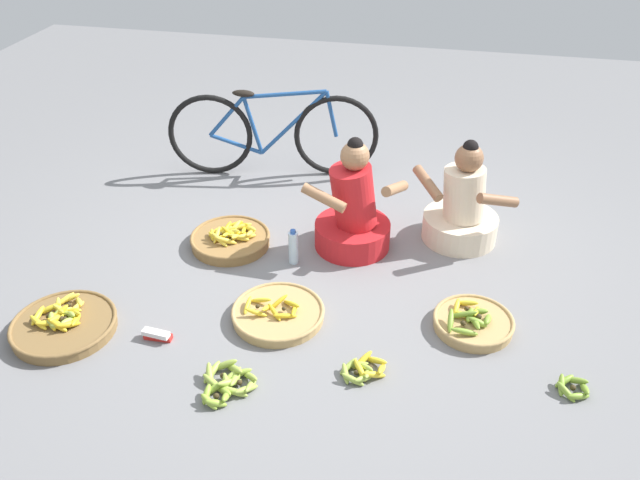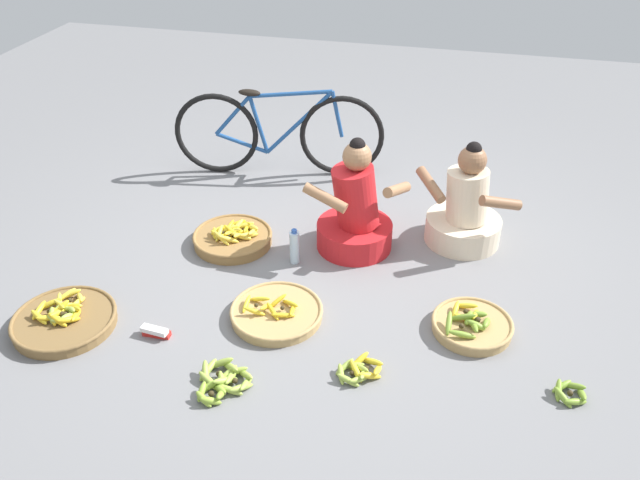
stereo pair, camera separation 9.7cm
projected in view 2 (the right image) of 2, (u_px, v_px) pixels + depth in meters
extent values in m
plane|color=slate|center=(327.00, 268.00, 4.31)|extent=(10.00, 10.00, 0.00)
cylinder|color=red|center=(354.00, 235.00, 4.48)|extent=(0.52, 0.52, 0.18)
cylinder|color=red|center=(356.00, 197.00, 4.32)|extent=(0.42, 0.39, 0.46)
sphere|color=#9E704C|center=(357.00, 157.00, 4.15)|extent=(0.19, 0.19, 0.19)
sphere|color=black|center=(357.00, 146.00, 4.11)|extent=(0.10, 0.10, 0.10)
cylinder|color=#9E704C|center=(325.00, 198.00, 4.13)|extent=(0.32, 0.13, 0.16)
cylinder|color=#9E704C|center=(397.00, 190.00, 4.23)|extent=(0.16, 0.31, 0.16)
cylinder|color=beige|center=(463.00, 229.00, 4.54)|extent=(0.52, 0.52, 0.18)
cylinder|color=beige|center=(467.00, 196.00, 4.39)|extent=(0.39, 0.37, 0.38)
sphere|color=#8C6042|center=(472.00, 160.00, 4.25)|extent=(0.19, 0.19, 0.19)
sphere|color=black|center=(474.00, 150.00, 4.21)|extent=(0.10, 0.10, 0.10)
cylinder|color=#8C6042|center=(431.00, 185.00, 4.37)|extent=(0.24, 0.29, 0.16)
cylinder|color=#8C6042|center=(501.00, 203.00, 4.17)|extent=(0.30, 0.22, 0.16)
torus|color=black|center=(217.00, 134.00, 5.28)|extent=(0.68, 0.17, 0.68)
torus|color=black|center=(342.00, 136.00, 5.24)|extent=(0.68, 0.17, 0.68)
cylinder|color=#1E4C8C|center=(299.00, 123.00, 5.20)|extent=(0.55, 0.14, 0.55)
cylinder|color=#1E4C8C|center=(259.00, 125.00, 5.22)|extent=(0.15, 0.06, 0.49)
cylinder|color=#1E4C8C|center=(291.00, 94.00, 5.07)|extent=(0.65, 0.16, 0.08)
cylinder|color=#1E4C8C|center=(242.00, 143.00, 5.32)|extent=(0.42, 0.11, 0.18)
cylinder|color=#1E4C8C|center=(233.00, 115.00, 5.19)|extent=(0.31, 0.09, 0.35)
cylinder|color=#1E4C8C|center=(337.00, 114.00, 5.14)|extent=(0.12, 0.05, 0.38)
ellipsoid|color=black|center=(249.00, 93.00, 5.08)|extent=(0.18, 0.08, 0.05)
cylinder|color=brown|center=(65.00, 322.00, 3.81)|extent=(0.59, 0.59, 0.06)
torus|color=brown|center=(64.00, 318.00, 3.79)|extent=(0.60, 0.60, 0.02)
ellipsoid|color=gold|center=(76.00, 315.00, 3.78)|extent=(0.07, 0.15, 0.06)
ellipsoid|color=gold|center=(75.00, 308.00, 3.81)|extent=(0.14, 0.10, 0.09)
ellipsoid|color=gold|center=(70.00, 307.00, 3.82)|extent=(0.14, 0.05, 0.08)
ellipsoid|color=gold|center=(60.00, 309.00, 3.81)|extent=(0.10, 0.14, 0.09)
ellipsoid|color=gold|center=(54.00, 317.00, 3.76)|extent=(0.11, 0.14, 0.07)
ellipsoid|color=gold|center=(57.00, 320.00, 3.72)|extent=(0.14, 0.06, 0.09)
ellipsoid|color=gold|center=(69.00, 320.00, 3.73)|extent=(0.12, 0.13, 0.08)
sphere|color=#382D19|center=(65.00, 314.00, 3.77)|extent=(0.03, 0.03, 0.03)
ellipsoid|color=yellow|center=(79.00, 301.00, 3.88)|extent=(0.03, 0.14, 0.06)
ellipsoid|color=yellow|center=(80.00, 297.00, 3.91)|extent=(0.11, 0.12, 0.06)
ellipsoid|color=yellow|center=(71.00, 294.00, 3.94)|extent=(0.13, 0.09, 0.07)
ellipsoid|color=yellow|center=(66.00, 295.00, 3.93)|extent=(0.11, 0.12, 0.07)
ellipsoid|color=yellow|center=(59.00, 301.00, 3.88)|extent=(0.09, 0.13, 0.07)
ellipsoid|color=yellow|center=(63.00, 305.00, 3.84)|extent=(0.14, 0.05, 0.08)
ellipsoid|color=yellow|center=(71.00, 305.00, 3.84)|extent=(0.12, 0.11, 0.08)
sphere|color=#382D19|center=(70.00, 300.00, 3.89)|extent=(0.03, 0.03, 0.03)
ellipsoid|color=yellow|center=(59.00, 312.00, 3.78)|extent=(0.04, 0.15, 0.09)
ellipsoid|color=yellow|center=(60.00, 306.00, 3.83)|extent=(0.14, 0.12, 0.09)
ellipsoid|color=yellow|center=(50.00, 304.00, 3.85)|extent=(0.15, 0.10, 0.08)
ellipsoid|color=yellow|center=(39.00, 310.00, 3.81)|extent=(0.04, 0.15, 0.06)
ellipsoid|color=yellow|center=(39.00, 317.00, 3.76)|extent=(0.15, 0.09, 0.06)
ellipsoid|color=yellow|center=(50.00, 318.00, 3.75)|extent=(0.14, 0.12, 0.07)
sphere|color=#382D19|center=(49.00, 311.00, 3.80)|extent=(0.03, 0.03, 0.03)
ellipsoid|color=#9EB747|center=(69.00, 316.00, 3.75)|extent=(0.07, 0.13, 0.08)
ellipsoid|color=#9EB747|center=(71.00, 310.00, 3.80)|extent=(0.12, 0.10, 0.08)
ellipsoid|color=#9EB747|center=(67.00, 309.00, 3.82)|extent=(0.13, 0.04, 0.06)
ellipsoid|color=#9EB747|center=(58.00, 310.00, 3.81)|extent=(0.10, 0.13, 0.08)
ellipsoid|color=#9EB747|center=(52.00, 316.00, 3.76)|extent=(0.10, 0.13, 0.08)
ellipsoid|color=#9EB747|center=(57.00, 320.00, 3.73)|extent=(0.13, 0.04, 0.07)
ellipsoid|color=#9EB747|center=(61.00, 320.00, 3.73)|extent=(0.13, 0.09, 0.06)
sphere|color=#382D19|center=(62.00, 314.00, 3.78)|extent=(0.03, 0.03, 0.03)
cylinder|color=tan|center=(472.00, 327.00, 3.77)|extent=(0.46, 0.46, 0.06)
torus|color=tan|center=(473.00, 323.00, 3.76)|extent=(0.47, 0.47, 0.02)
ellipsoid|color=olive|center=(486.00, 323.00, 3.72)|extent=(0.06, 0.12, 0.06)
ellipsoid|color=olive|center=(477.00, 315.00, 3.78)|extent=(0.12, 0.05, 0.06)
ellipsoid|color=olive|center=(469.00, 318.00, 3.75)|extent=(0.06, 0.12, 0.06)
ellipsoid|color=olive|center=(476.00, 325.00, 3.69)|extent=(0.12, 0.05, 0.07)
sphere|color=#382D19|center=(478.00, 320.00, 3.73)|extent=(0.03, 0.03, 0.03)
ellipsoid|color=yellow|center=(475.00, 314.00, 3.78)|extent=(0.06, 0.14, 0.06)
ellipsoid|color=yellow|center=(467.00, 306.00, 3.85)|extent=(0.13, 0.04, 0.06)
ellipsoid|color=yellow|center=(456.00, 309.00, 3.82)|extent=(0.05, 0.14, 0.06)
ellipsoid|color=yellow|center=(465.00, 318.00, 3.76)|extent=(0.13, 0.03, 0.06)
sphere|color=#382D19|center=(466.00, 311.00, 3.80)|extent=(0.03, 0.03, 0.03)
ellipsoid|color=olive|center=(474.00, 326.00, 3.69)|extent=(0.07, 0.17, 0.08)
ellipsoid|color=olive|center=(462.00, 317.00, 3.75)|extent=(0.16, 0.03, 0.09)
ellipsoid|color=olive|center=(449.00, 323.00, 3.70)|extent=(0.04, 0.16, 0.09)
ellipsoid|color=olive|center=(462.00, 334.00, 3.63)|extent=(0.17, 0.06, 0.06)
sphere|color=#382D19|center=(461.00, 326.00, 3.69)|extent=(0.03, 0.03, 0.03)
cylinder|color=tan|center=(277.00, 314.00, 3.88)|extent=(0.54, 0.54, 0.06)
torus|color=tan|center=(276.00, 310.00, 3.86)|extent=(0.56, 0.56, 0.02)
ellipsoid|color=gold|center=(293.00, 309.00, 3.83)|extent=(0.04, 0.14, 0.05)
ellipsoid|color=gold|center=(290.00, 303.00, 3.88)|extent=(0.14, 0.10, 0.06)
ellipsoid|color=gold|center=(277.00, 301.00, 3.88)|extent=(0.12, 0.12, 0.08)
ellipsoid|color=gold|center=(273.00, 311.00, 3.81)|extent=(0.12, 0.12, 0.06)
ellipsoid|color=gold|center=(283.00, 315.00, 3.79)|extent=(0.14, 0.08, 0.05)
sphere|color=#382D19|center=(282.00, 308.00, 3.84)|extent=(0.03, 0.03, 0.03)
ellipsoid|color=yellow|center=(265.00, 307.00, 3.84)|extent=(0.05, 0.14, 0.08)
ellipsoid|color=yellow|center=(260.00, 299.00, 3.91)|extent=(0.14, 0.04, 0.06)
ellipsoid|color=yellow|center=(246.00, 304.00, 3.87)|extent=(0.03, 0.14, 0.06)
ellipsoid|color=yellow|center=(254.00, 311.00, 3.81)|extent=(0.14, 0.05, 0.07)
sphere|color=#382D19|center=(256.00, 305.00, 3.86)|extent=(0.03, 0.03, 0.03)
cylinder|color=olive|center=(233.00, 239.00, 4.54)|extent=(0.54, 0.54, 0.07)
torus|color=olive|center=(232.00, 235.00, 4.52)|extent=(0.55, 0.55, 0.02)
ellipsoid|color=yellow|center=(253.00, 232.00, 4.49)|extent=(0.05, 0.15, 0.08)
ellipsoid|color=yellow|center=(252.00, 227.00, 4.55)|extent=(0.14, 0.13, 0.08)
ellipsoid|color=yellow|center=(244.00, 226.00, 4.57)|extent=(0.16, 0.09, 0.07)
ellipsoid|color=yellow|center=(237.00, 227.00, 4.54)|extent=(0.09, 0.15, 0.09)
ellipsoid|color=yellow|center=(235.00, 232.00, 4.50)|extent=(0.10, 0.15, 0.07)
ellipsoid|color=yellow|center=(241.00, 236.00, 4.46)|extent=(0.15, 0.04, 0.06)
ellipsoid|color=yellow|center=(249.00, 235.00, 4.47)|extent=(0.13, 0.14, 0.08)
sphere|color=#382D19|center=(244.00, 231.00, 4.51)|extent=(0.03, 0.03, 0.03)
ellipsoid|color=gold|center=(246.00, 229.00, 4.54)|extent=(0.05, 0.15, 0.06)
ellipsoid|color=gold|center=(243.00, 224.00, 4.59)|extent=(0.14, 0.07, 0.07)
ellipsoid|color=gold|center=(236.00, 223.00, 4.60)|extent=(0.14, 0.09, 0.06)
ellipsoid|color=gold|center=(229.00, 227.00, 4.57)|extent=(0.05, 0.15, 0.06)
ellipsoid|color=gold|center=(232.00, 231.00, 4.50)|extent=(0.14, 0.07, 0.08)
ellipsoid|color=gold|center=(241.00, 232.00, 4.50)|extent=(0.12, 0.12, 0.07)
sphere|color=#382D19|center=(237.00, 228.00, 4.55)|extent=(0.03, 0.03, 0.03)
ellipsoid|color=yellow|center=(229.00, 233.00, 4.48)|extent=(0.04, 0.12, 0.07)
ellipsoid|color=yellow|center=(229.00, 231.00, 4.52)|extent=(0.10, 0.11, 0.05)
ellipsoid|color=yellow|center=(223.00, 229.00, 4.54)|extent=(0.12, 0.06, 0.06)
ellipsoid|color=yellow|center=(217.00, 230.00, 4.53)|extent=(0.09, 0.12, 0.05)
ellipsoid|color=yellow|center=(215.00, 233.00, 4.49)|extent=(0.08, 0.12, 0.06)
ellipsoid|color=yellow|center=(217.00, 235.00, 4.46)|extent=(0.12, 0.07, 0.07)
ellipsoid|color=yellow|center=(226.00, 236.00, 4.47)|extent=(0.10, 0.11, 0.06)
sphere|color=#382D19|center=(222.00, 232.00, 4.50)|extent=(0.03, 0.03, 0.03)
ellipsoid|color=yellow|center=(237.00, 235.00, 4.45)|extent=(0.04, 0.15, 0.09)
ellipsoid|color=yellow|center=(235.00, 230.00, 4.51)|extent=(0.14, 0.09, 0.09)
ellipsoid|color=yellow|center=(229.00, 229.00, 4.52)|extent=(0.15, 0.07, 0.09)
ellipsoid|color=yellow|center=(219.00, 233.00, 4.48)|extent=(0.04, 0.15, 0.08)
ellipsoid|color=yellow|center=(222.00, 238.00, 4.42)|extent=(0.15, 0.09, 0.09)
ellipsoid|color=yellow|center=(229.00, 239.00, 4.41)|extent=(0.15, 0.09, 0.09)
sphere|color=#382D19|center=(228.00, 235.00, 4.47)|extent=(0.03, 0.03, 0.03)
ellipsoid|color=#9EB747|center=(246.00, 383.00, 3.40)|extent=(0.05, 0.15, 0.07)
ellipsoid|color=#9EB747|center=(245.00, 374.00, 3.45)|extent=(0.14, 0.12, 0.08)
ellipsoid|color=#9EB747|center=(235.00, 371.00, 3.47)|extent=(0.15, 0.08, 0.07)
ellipsoid|color=#9EB747|center=(227.00, 374.00, 3.46)|extent=(0.10, 0.15, 0.07)
ellipsoid|color=#9EB747|center=(222.00, 383.00, 3.40)|extent=(0.10, 0.15, 0.08)
ellipsoid|color=#9EB747|center=(230.00, 390.00, 3.37)|extent=(0.15, 0.04, 0.06)
ellipsoid|color=#9EB747|center=(241.00, 387.00, 3.37)|extent=(0.12, 0.14, 0.08)
sphere|color=#382D19|center=(235.00, 381.00, 3.42)|extent=(0.03, 0.03, 0.03)
ellipsoid|color=#8CAD38|center=(221.00, 394.00, 3.33)|extent=(0.05, 0.12, 0.08)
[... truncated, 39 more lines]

